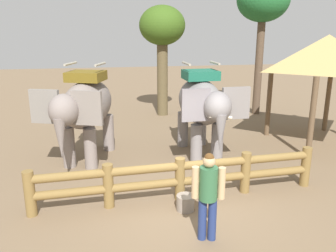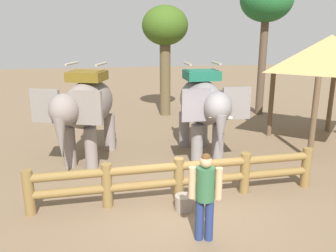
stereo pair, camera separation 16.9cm
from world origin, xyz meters
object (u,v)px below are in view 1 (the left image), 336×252
(tourist_woman_in_black, at_px, (208,191))
(tree_back_center, at_px, (263,3))
(log_fence, at_px, (180,176))
(elephant_near_left, at_px, (85,108))
(tree_far_left, at_px, (162,31))
(thatched_shelter, at_px, (327,54))
(feed_bucket, at_px, (185,203))
(elephant_center, at_px, (202,105))

(tourist_woman_in_black, relative_size, tree_back_center, 0.29)
(log_fence, bearing_deg, elephant_near_left, 126.67)
(elephant_near_left, bearing_deg, tree_back_center, 32.43)
(tree_far_left, bearing_deg, thatched_shelter, -47.16)
(thatched_shelter, xyz_separation_m, feed_bucket, (-5.79, -3.92, -2.97))
(thatched_shelter, bearing_deg, tree_back_center, 94.14)
(elephant_center, distance_m, thatched_shelter, 4.75)
(elephant_near_left, bearing_deg, tourist_woman_in_black, -63.02)
(elephant_near_left, relative_size, tourist_woman_in_black, 2.00)
(tourist_woman_in_black, xyz_separation_m, thatched_shelter, (5.64, 5.12, 2.12))
(elephant_near_left, height_order, tree_far_left, tree_far_left)
(tourist_woman_in_black, bearing_deg, tree_far_left, 85.34)
(elephant_center, relative_size, tourist_woman_in_black, 1.94)
(tourist_woman_in_black, bearing_deg, tree_back_center, 61.37)
(thatched_shelter, distance_m, tree_back_center, 5.00)
(log_fence, height_order, tree_back_center, tree_back_center)
(elephant_near_left, distance_m, feed_bucket, 4.52)
(log_fence, bearing_deg, tree_back_center, 55.56)
(elephant_near_left, distance_m, tourist_woman_in_black, 5.42)
(log_fence, height_order, tourist_woman_in_black, tourist_woman_in_black)
(feed_bucket, bearing_deg, log_fence, 91.42)
(elephant_center, relative_size, feed_bucket, 8.44)
(tourist_woman_in_black, bearing_deg, log_fence, 95.45)
(log_fence, xyz_separation_m, tree_back_center, (5.47, 7.97, 4.47))
(elephant_near_left, xyz_separation_m, tree_far_left, (3.28, 5.49, 2.17))
(tourist_woman_in_black, height_order, tree_far_left, tree_far_left)
(elephant_near_left, xyz_separation_m, tourist_woman_in_black, (2.44, -4.79, -0.65))
(log_fence, distance_m, tourist_woman_in_black, 1.80)
(tree_far_left, height_order, tree_back_center, tree_back_center)
(thatched_shelter, relative_size, feed_bucket, 9.23)
(tree_back_center, bearing_deg, log_fence, -124.44)
(thatched_shelter, bearing_deg, log_fence, -149.81)
(tourist_woman_in_black, height_order, feed_bucket, tourist_woman_in_black)
(tree_back_center, bearing_deg, tree_far_left, 172.67)
(tree_back_center, distance_m, feed_bucket, 11.24)
(elephant_center, height_order, tree_far_left, tree_far_left)
(tourist_woman_in_black, bearing_deg, thatched_shelter, 42.23)
(tree_back_center, xyz_separation_m, feed_bucket, (-5.46, -8.52, -4.90))
(elephant_near_left, relative_size, thatched_shelter, 0.95)
(log_fence, relative_size, tree_far_left, 1.41)
(tree_back_center, bearing_deg, elephant_near_left, -147.57)
(log_fence, xyz_separation_m, feed_bucket, (0.01, -0.54, -0.43))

